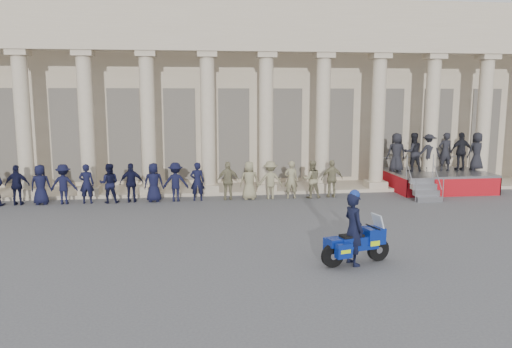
{
  "coord_description": "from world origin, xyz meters",
  "views": [
    {
      "loc": [
        -1.82,
        -14.23,
        4.4
      ],
      "look_at": [
        0.3,
        3.45,
        1.6
      ],
      "focal_mm": 35.0,
      "sensor_mm": 36.0,
      "label": 1
    }
  ],
  "objects": [
    {
      "name": "reviewing_stand",
      "position": [
        9.28,
        7.74,
        1.51
      ],
      "size": [
        4.88,
        4.18,
        2.7
      ],
      "color": "gray",
      "rests_on": "ground"
    },
    {
      "name": "officer_rank",
      "position": [
        -5.7,
        6.64,
        0.82
      ],
      "size": [
        20.2,
        0.62,
        1.64
      ],
      "color": "black",
      "rests_on": "ground"
    },
    {
      "name": "motorcycle",
      "position": [
        2.32,
        -1.96,
        0.56
      ],
      "size": [
        1.98,
        1.04,
        1.3
      ],
      "rotation": [
        0.0,
        0.0,
        0.26
      ],
      "color": "black",
      "rests_on": "ground"
    },
    {
      "name": "ground",
      "position": [
        0.0,
        0.0,
        0.0
      ],
      "size": [
        90.0,
        90.0,
        0.0
      ],
      "primitive_type": "plane",
      "color": "#48484B",
      "rests_on": "ground"
    },
    {
      "name": "building",
      "position": [
        -0.0,
        14.74,
        4.52
      ],
      "size": [
        40.0,
        12.5,
        9.0
      ],
      "color": "tan",
      "rests_on": "ground"
    },
    {
      "name": "rider",
      "position": [
        2.22,
        -1.99,
        0.99
      ],
      "size": [
        0.62,
        0.79,
        2.01
      ],
      "rotation": [
        0.0,
        0.0,
        1.83
      ],
      "color": "black",
      "rests_on": "ground"
    }
  ]
}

